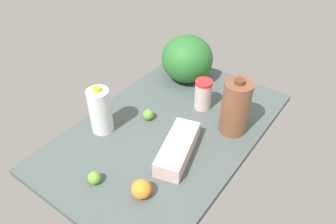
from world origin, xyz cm
name	(u,v)px	position (x,y,z in cm)	size (l,w,h in cm)	color
countertop	(168,131)	(0.00, 0.00, 1.50)	(120.00, 76.00, 3.00)	#495453
egg_carton	(178,148)	(-11.29, -13.43, 6.72)	(30.89, 11.28, 7.44)	beige
tumbler_cup	(203,94)	(23.65, -4.47, 10.94)	(8.76, 8.76, 15.80)	beige
watermelon	(187,59)	(40.81, 16.73, 16.00)	(28.37, 28.37, 26.01)	#286C2C
milk_jug	(100,111)	(-18.51, 24.53, 14.18)	(10.19, 10.19, 23.92)	white
chocolate_milk_jug	(236,107)	(17.29, -24.96, 16.29)	(12.75, 12.75, 28.16)	brown
lime_by_jug	(148,114)	(0.08, 11.90, 5.72)	(5.43, 5.43, 5.43)	#60A930
lime_beside_bowl	(94,178)	(-43.12, 4.57, 5.66)	(5.32, 5.32, 5.32)	#69AD34
orange_far_back	(141,189)	(-37.04, -14.59, 6.90)	(7.79, 7.79, 7.79)	orange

